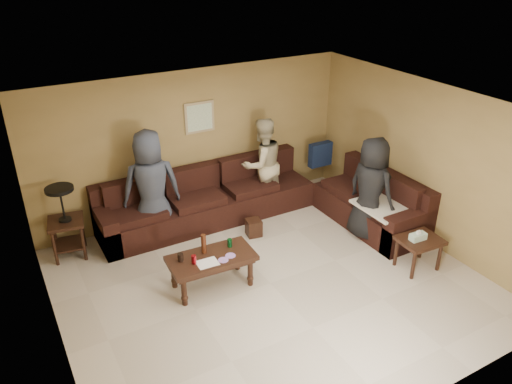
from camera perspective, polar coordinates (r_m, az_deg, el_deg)
room at (r=6.25m, az=1.84°, el=1.87°), size 5.60×5.50×2.50m
sectional_sofa at (r=8.38m, az=1.11°, el=-1.48°), size 4.65×2.90×0.97m
coffee_table at (r=6.85m, az=-5.14°, el=-7.84°), size 1.20×0.64×0.77m
end_table_left at (r=7.88m, az=-20.95°, el=-3.10°), size 0.59×0.59×1.15m
side_table_right at (r=7.55m, az=18.15°, el=-5.55°), size 0.63×0.53×0.64m
waste_bin at (r=8.10m, az=-0.26°, el=-4.08°), size 0.27×0.27×0.28m
wall_art at (r=8.34m, az=-6.48°, el=8.48°), size 0.52×0.04×0.52m
person_left at (r=7.82m, az=-11.86°, el=0.54°), size 0.98×0.74×1.83m
person_middle at (r=8.67m, az=0.73°, el=3.20°), size 0.85×0.68×1.65m
person_right at (r=7.95m, az=12.98°, el=0.33°), size 0.68×0.91×1.69m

